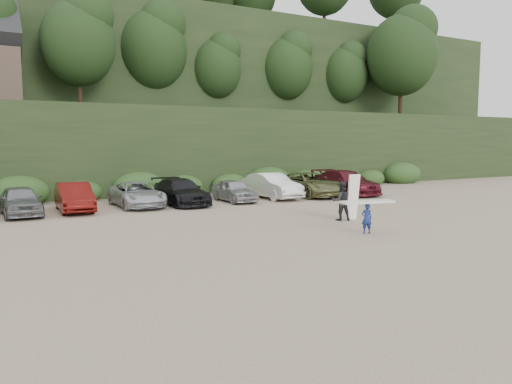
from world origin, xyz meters
TOP-DOWN VIEW (x-y plane):
  - ground at (0.00, 0.00)m, footprint 120.00×120.00m
  - hillside_backdrop at (-0.26, 35.93)m, footprint 90.00×41.50m
  - parked_cars at (-3.66, 9.97)m, footprint 34.02×6.12m
  - child_surfer at (2.35, -2.15)m, footprint 2.26×1.02m
  - adult_surfer at (3.62, 0.92)m, footprint 1.35×0.95m

SIDE VIEW (x-z plane):
  - ground at x=0.00m, z-range 0.00..0.00m
  - parked_cars at x=-3.66m, z-range -0.06..1.57m
  - child_surfer at x=2.35m, z-range 0.24..1.55m
  - adult_surfer at x=3.62m, z-range -0.15..1.98m
  - hillside_backdrop at x=-0.26m, z-range -2.78..25.22m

